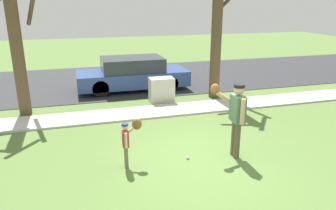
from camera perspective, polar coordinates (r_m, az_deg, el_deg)
ground_plane at (r=10.75m, az=-0.95°, el=-1.34°), size 48.00×48.00×0.00m
sidewalk_strip at (r=10.83m, az=-1.09°, el=-1.02°), size 36.00×1.20×0.06m
road_surface at (r=15.54m, az=-5.93°, el=4.66°), size 36.00×6.80×0.02m
person_adult at (r=7.57m, az=11.84°, el=-1.28°), size 0.70×0.69×1.77m
person_child at (r=7.14m, az=-6.98°, el=-5.65°), size 0.48×0.40×1.08m
baseball at (r=7.69m, az=3.51°, el=-9.24°), size 0.07×0.07×0.07m
utility_cabinet at (r=11.75m, az=-1.15°, el=2.65°), size 0.87×0.54×0.91m
street_tree_near at (r=12.14m, az=8.70°, el=14.93°), size 1.85×1.89×5.58m
street_tree_far at (r=11.08m, az=-25.52°, el=11.84°), size 1.85×1.88×5.06m
parked_wagon_blue at (r=13.51m, az=-6.28°, el=5.48°), size 4.50×1.80×1.33m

